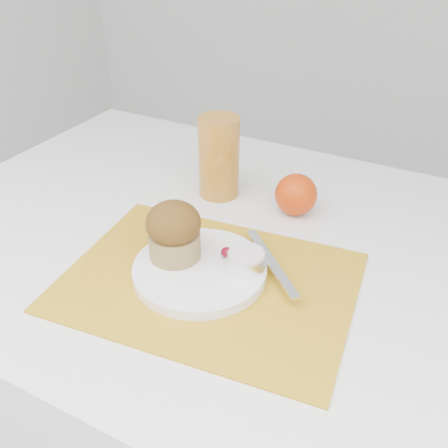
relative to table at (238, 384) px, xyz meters
The scene contains 11 objects.
table is the anchor object (origin of this frame).
placemat 0.40m from the table, 87.52° to the right, with size 0.43×0.32×0.00m, color gold.
plate 0.40m from the table, 96.93° to the right, with size 0.21×0.21×0.02m, color white.
ramekin 0.42m from the table, 60.27° to the right, with size 0.06×0.06×0.03m, color white.
cream 0.43m from the table, 60.27° to the right, with size 0.05×0.05×0.01m, color silver.
raspberry_near 0.41m from the table, 81.73° to the right, with size 0.02×0.02×0.02m, color #4F020F.
raspberry_far 0.41m from the table, 65.08° to the right, with size 0.02×0.02×0.02m, color #500302.
butter_knife 0.41m from the table, 36.98° to the right, with size 0.18×0.01×0.00m, color silver.
orange 0.43m from the table, 69.19° to the left, with size 0.08×0.08×0.08m, color #CF3B07.
juice_glass 0.48m from the table, 131.54° to the left, with size 0.08×0.08×0.16m, color #B47421.
muffin 0.46m from the table, 118.61° to the right, with size 0.09×0.09×0.09m.
Camera 1 is at (0.30, -0.58, 1.24)m, focal length 40.00 mm.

